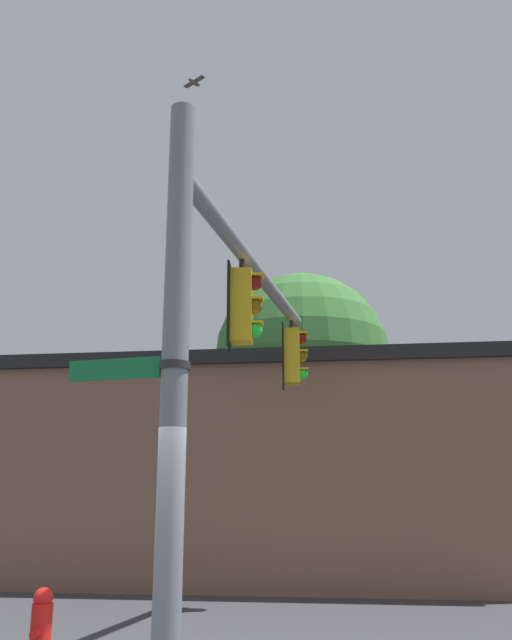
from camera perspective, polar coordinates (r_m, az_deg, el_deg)
signal_pole at (r=6.81m, az=-7.00°, el=-4.57°), size 0.28×0.28×6.10m
mast_arm at (r=10.35m, az=-0.06°, el=4.34°), size 6.34×1.54×0.22m
traffic_light_nearest_pole at (r=9.40m, az=-1.12°, el=1.20°), size 0.54×0.49×1.31m
traffic_light_mid_inner at (r=12.71m, az=3.19°, el=-3.11°), size 0.54×0.49×1.31m
street_name_sign at (r=6.94m, az=-9.43°, el=-4.05°), size 0.42×1.33×0.22m
bird_flying at (r=12.95m, az=-5.33°, el=19.65°), size 0.35×0.43×0.09m
storefront_building at (r=17.48m, az=1.80°, el=-13.02°), size 9.21×12.71×4.89m
tree_by_storefront at (r=16.33m, az=3.94°, el=-3.54°), size 4.28×4.28×7.26m
fire_hydrant at (r=8.75m, az=-17.96°, el=-23.65°), size 0.35×0.24×0.82m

